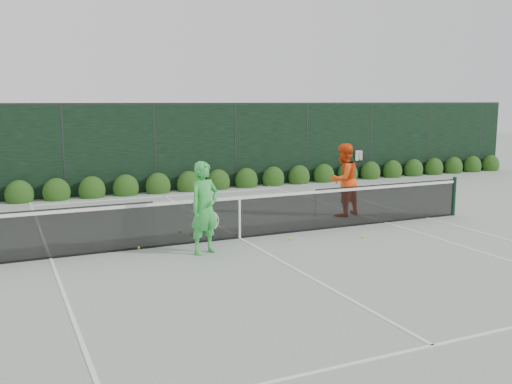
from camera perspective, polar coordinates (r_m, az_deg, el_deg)
name	(u,v)px	position (r m, az deg, el deg)	size (l,w,h in m)	color
ground	(240,238)	(13.15, -1.64, -4.65)	(80.00, 80.00, 0.00)	gray
tennis_net	(239,216)	(13.02, -1.75, -2.39)	(12.90, 0.10, 1.07)	#113420
player_woman	(205,208)	(11.73, -5.17, -1.60)	(0.81, 0.67, 1.91)	green
player_man	(343,180)	(15.71, 8.73, 1.21)	(1.14, 0.99, 1.99)	#FF5015
court_lines	(240,238)	(13.15, -1.64, -4.63)	(11.03, 23.83, 0.01)	white
windscreen_fence	(297,190)	(10.45, 4.13, 0.21)	(32.00, 21.07, 3.06)	black
hedge_row	(158,186)	(19.77, -9.77, 0.57)	(31.66, 0.65, 0.94)	#14360E
tennis_balls	(234,237)	(13.13, -2.25, -4.53)	(5.00, 2.32, 0.07)	#D1E532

